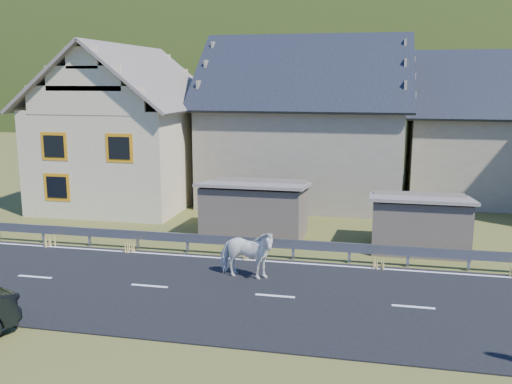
# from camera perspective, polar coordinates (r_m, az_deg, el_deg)

# --- Properties ---
(ground) EXTENTS (160.00, 160.00, 0.00)m
(ground) POSITION_cam_1_polar(r_m,az_deg,el_deg) (17.33, 1.92, -10.48)
(ground) COLOR #44511F
(ground) RESTS_ON ground
(road) EXTENTS (60.00, 7.00, 0.04)m
(road) POSITION_cam_1_polar(r_m,az_deg,el_deg) (17.33, 1.92, -10.41)
(road) COLOR black
(road) RESTS_ON ground
(lane_markings) EXTENTS (60.00, 6.60, 0.01)m
(lane_markings) POSITION_cam_1_polar(r_m,az_deg,el_deg) (17.32, 1.92, -10.34)
(lane_markings) COLOR silver
(lane_markings) RESTS_ON road
(guardrail) EXTENTS (28.10, 0.09, 0.75)m
(guardrail) POSITION_cam_1_polar(r_m,az_deg,el_deg) (20.59, 3.75, -5.29)
(guardrail) COLOR #93969B
(guardrail) RESTS_ON ground
(shed_left) EXTENTS (4.30, 3.30, 2.40)m
(shed_left) POSITION_cam_1_polar(r_m,az_deg,el_deg) (23.48, -0.06, -1.84)
(shed_left) COLOR brown
(shed_left) RESTS_ON ground
(shed_right) EXTENTS (3.80, 2.90, 2.20)m
(shed_right) POSITION_cam_1_polar(r_m,az_deg,el_deg) (22.58, 16.03, -3.07)
(shed_right) COLOR brown
(shed_right) RESTS_ON ground
(house_cream) EXTENTS (7.80, 9.80, 8.30)m
(house_cream) POSITION_cam_1_polar(r_m,az_deg,el_deg) (30.73, -12.70, 7.13)
(house_cream) COLOR beige
(house_cream) RESTS_ON ground
(house_stone_a) EXTENTS (10.80, 9.80, 8.90)m
(house_stone_a) POSITION_cam_1_polar(r_m,az_deg,el_deg) (31.14, 5.08, 7.92)
(house_stone_a) COLOR gray
(house_stone_a) RESTS_ON ground
(house_stone_b) EXTENTS (9.80, 8.80, 8.10)m
(house_stone_b) POSITION_cam_1_polar(r_m,az_deg,el_deg) (33.51, 22.86, 6.64)
(house_stone_b) COLOR gray
(house_stone_b) RESTS_ON ground
(mountain) EXTENTS (440.00, 280.00, 260.00)m
(mountain) POSITION_cam_1_polar(r_m,az_deg,el_deg) (197.64, 12.62, 3.28)
(mountain) COLOR #213210
(mountain) RESTS_ON ground
(conifer_patch) EXTENTS (76.00, 50.00, 28.00)m
(conifer_patch) POSITION_cam_1_polar(r_m,az_deg,el_deg) (138.50, -12.83, 10.79)
(conifer_patch) COLOR black
(conifer_patch) RESTS_ON ground
(horse) EXTENTS (1.11, 2.04, 1.65)m
(horse) POSITION_cam_1_polar(r_m,az_deg,el_deg) (18.52, -0.99, -6.19)
(horse) COLOR white
(horse) RESTS_ON road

